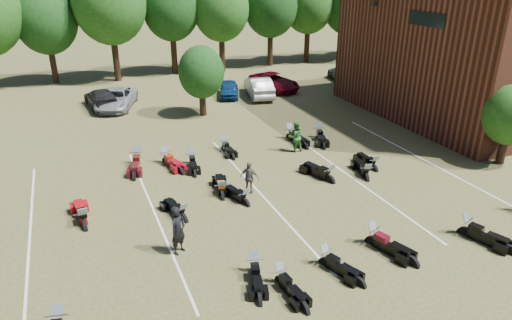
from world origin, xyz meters
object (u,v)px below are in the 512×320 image
person_black (178,230)px  motorcycle_14 (138,164)px  motorcycle_7 (85,228)px  car_4 (229,89)px  motorcycle_3 (325,265)px  person_grey (250,178)px  person_green (295,137)px

person_black → motorcycle_14: person_black is taller
motorcycle_7 → car_4: bearing=-131.1°
motorcycle_3 → motorcycle_14: (-4.77, 11.78, 0.00)m
car_4 → motorcycle_14: bearing=-110.4°
motorcycle_7 → person_grey: bearing=177.2°
car_4 → person_green: 12.56m
person_black → person_green: size_ratio=1.07×
person_green → motorcycle_14: size_ratio=0.71×
person_green → motorcycle_3: size_ratio=0.87×
motorcycle_3 → motorcycle_7: size_ratio=0.85×
person_green → motorcycle_14: bearing=-7.7°
motorcycle_14 → car_4: bearing=65.0°
motorcycle_14 → motorcycle_7: bearing=-103.7°
motorcycle_7 → motorcycle_14: size_ratio=0.97×
person_black → person_green: bearing=4.6°
motorcycle_3 → person_grey: bearing=74.9°
car_4 → motorcycle_3: 23.09m
person_black → person_green: (8.64, 7.26, -0.06)m
person_black → motorcycle_3: bearing=-66.8°
car_4 → motorcycle_3: car_4 is taller
person_grey → motorcycle_14: bearing=-9.6°
person_green → person_black: bearing=43.1°
motorcycle_3 → motorcycle_14: motorcycle_14 is taller
car_4 → motorcycle_14: (-9.14, -10.89, -0.64)m
person_black → motorcycle_3: 5.57m
motorcycle_7 → person_green: bearing=-165.8°
person_grey → motorcycle_3: (0.42, -6.31, -0.80)m
person_grey → motorcycle_7: person_grey is taller
motorcycle_3 → car_4: bearing=60.2°
motorcycle_3 → motorcycle_14: 12.71m
person_black → motorcycle_14: 8.98m
car_4 → person_black: person_black is taller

